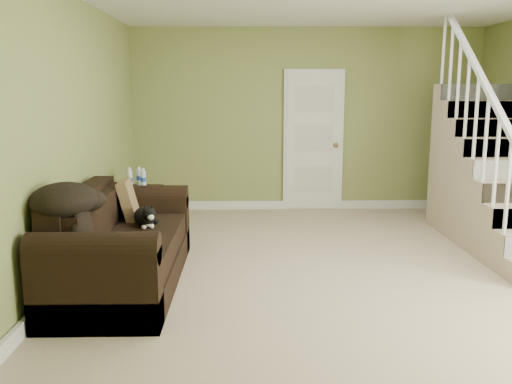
{
  "coord_description": "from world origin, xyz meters",
  "views": [
    {
      "loc": [
        -0.9,
        -5.09,
        1.72
      ],
      "look_at": [
        -0.78,
        0.13,
        0.74
      ],
      "focal_mm": 38.0,
      "sensor_mm": 36.0,
      "label": 1
    }
  ],
  "objects_px": {
    "sofa": "(119,249)",
    "side_table": "(139,211)",
    "cat": "(144,217)",
    "banana": "(137,246)"
  },
  "relations": [
    {
      "from": "sofa",
      "to": "side_table",
      "type": "xyz_separation_m",
      "value": [
        -0.13,
        1.6,
        -0.02
      ]
    },
    {
      "from": "sofa",
      "to": "cat",
      "type": "relative_size",
      "value": 4.43
    },
    {
      "from": "sofa",
      "to": "side_table",
      "type": "bearing_deg",
      "value": 94.73
    },
    {
      "from": "side_table",
      "to": "cat",
      "type": "bearing_deg",
      "value": -76.77
    },
    {
      "from": "sofa",
      "to": "banana",
      "type": "relative_size",
      "value": 10.49
    },
    {
      "from": "sofa",
      "to": "cat",
      "type": "bearing_deg",
      "value": 55.37
    },
    {
      "from": "sofa",
      "to": "banana",
      "type": "height_order",
      "value": "sofa"
    },
    {
      "from": "sofa",
      "to": "cat",
      "type": "xyz_separation_m",
      "value": [
        0.18,
        0.26,
        0.23
      ]
    },
    {
      "from": "cat",
      "to": "sofa",
      "type": "bearing_deg",
      "value": -149.24
    },
    {
      "from": "side_table",
      "to": "banana",
      "type": "distance_m",
      "value": 2.13
    }
  ]
}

